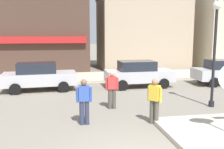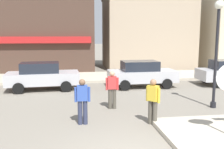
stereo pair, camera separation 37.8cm
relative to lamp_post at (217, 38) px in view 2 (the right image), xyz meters
The scene contains 9 objects.
kerb_far 9.99m from the lamp_post, 117.62° to the left, with size 80.00×4.00×0.15m, color #B7AD99.
lamp_post is the anchor object (origin of this frame).
parked_car_nearest 9.32m from the lamp_post, 147.94° to the left, with size 4.10×2.08×1.56m.
parked_car_second 5.60m from the lamp_post, 111.90° to the left, with size 4.05×1.98×1.56m.
pedestrian_crossing_near 4.83m from the lamp_post, behind, with size 0.56×0.25×1.61m.
pedestrian_crossing_far 6.15m from the lamp_post, 166.88° to the right, with size 0.55×0.23×1.61m.
pedestrian_kerb_side 4.19m from the lamp_post, 152.40° to the right, with size 0.43×0.47×1.61m.
building_corner_shop 17.49m from the lamp_post, 125.45° to the left, with size 12.13×8.02×7.09m.
building_storefront_left_near 14.12m from the lamp_post, 86.10° to the left, with size 7.99×5.74×6.56m.
Camera 2 is at (-1.45, -5.94, 3.13)m, focal length 42.00 mm.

